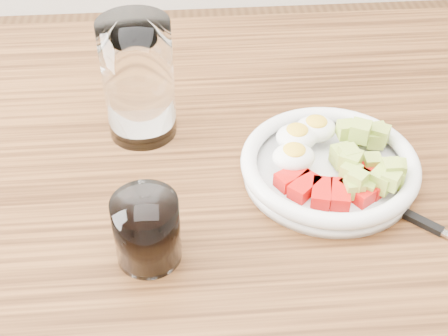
# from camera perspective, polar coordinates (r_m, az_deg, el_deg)

# --- Properties ---
(dining_table) EXTENTS (1.50, 0.90, 0.77)m
(dining_table) POSITION_cam_1_polar(r_m,az_deg,el_deg) (0.83, 0.75, -7.20)
(dining_table) COLOR brown
(dining_table) RESTS_ON ground
(bowl) EXTENTS (0.22, 0.22, 0.06)m
(bowl) POSITION_cam_1_polar(r_m,az_deg,el_deg) (0.78, 9.70, 0.40)
(bowl) COLOR white
(bowl) RESTS_ON dining_table
(fork) EXTENTS (0.13, 0.13, 0.01)m
(fork) POSITION_cam_1_polar(r_m,az_deg,el_deg) (0.75, 18.15, -4.97)
(fork) COLOR black
(fork) RESTS_ON dining_table
(water_glass) EXTENTS (0.09, 0.09, 0.16)m
(water_glass) POSITION_cam_1_polar(r_m,az_deg,el_deg) (0.81, -7.83, 7.99)
(water_glass) COLOR white
(water_glass) RESTS_ON dining_table
(coffee_glass) EXTENTS (0.07, 0.07, 0.08)m
(coffee_glass) POSITION_cam_1_polar(r_m,az_deg,el_deg) (0.67, -7.06, -5.68)
(coffee_glass) COLOR white
(coffee_glass) RESTS_ON dining_table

